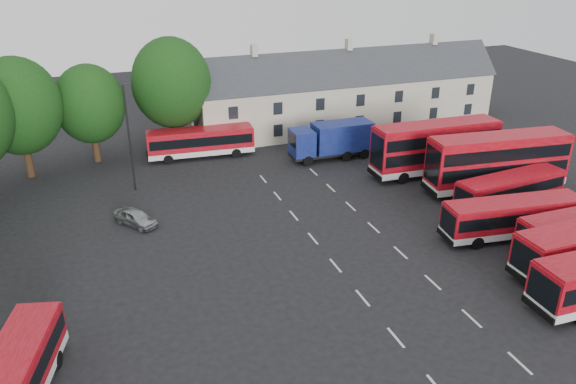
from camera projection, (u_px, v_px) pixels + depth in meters
name	position (u px, v px, depth m)	size (l,w,h in m)	color
ground	(348.00, 281.00, 36.02)	(140.00, 140.00, 0.00)	black
lane_markings	(369.00, 259.00, 38.52)	(5.15, 33.80, 0.01)	beige
treeline	(1.00, 129.00, 43.40)	(29.92, 32.59, 12.01)	black
terrace_houses	(347.00, 94.00, 64.54)	(35.70, 7.13, 10.06)	beige
bus_row_d	(513.00, 215.00, 40.70)	(10.64, 3.66, 2.95)	silver
bus_row_e	(510.00, 188.00, 45.38)	(10.06, 3.30, 2.79)	silver
bus_dd_south	(498.00, 160.00, 47.98)	(12.52, 4.09, 5.04)	silver
bus_dd_north	(436.00, 145.00, 51.53)	(12.08, 3.10, 4.92)	silver
bus_north	(200.00, 140.00, 55.96)	(10.65, 3.21, 2.97)	silver
box_truck	(332.00, 139.00, 55.53)	(8.28, 2.69, 3.61)	black
silver_car	(136.00, 217.00, 42.88)	(1.51, 3.75, 1.28)	#A4A6AC
lamppost	(129.00, 135.00, 47.22)	(0.65, 0.28, 9.39)	black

